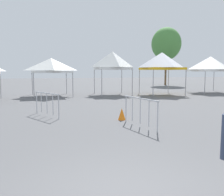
% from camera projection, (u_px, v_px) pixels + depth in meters
% --- Properties ---
extents(canopy_tent_far_left, '(3.34, 3.34, 3.11)m').
position_uv_depth(canopy_tent_far_left, '(51.00, 66.00, 19.83)').
color(canopy_tent_far_left, '#9E9EA3').
rests_on(canopy_tent_far_left, ground).
extents(canopy_tent_center, '(2.85, 2.85, 3.74)m').
position_uv_depth(canopy_tent_center, '(113.00, 61.00, 20.88)').
color(canopy_tent_center, '#9E9EA3').
rests_on(canopy_tent_center, ground).
extents(canopy_tent_left_of_center, '(3.14, 3.14, 3.67)m').
position_uv_depth(canopy_tent_left_of_center, '(162.00, 61.00, 20.89)').
color(canopy_tent_left_of_center, '#9E9EA3').
rests_on(canopy_tent_left_of_center, ground).
extents(canopy_tent_behind_left, '(3.55, 3.55, 3.45)m').
position_uv_depth(canopy_tent_behind_left, '(210.00, 64.00, 23.03)').
color(canopy_tent_behind_left, '#9E9EA3').
rests_on(canopy_tent_behind_left, ground).
extents(tree_behind_tents_right, '(4.31, 4.31, 8.41)m').
position_uv_depth(tree_behind_tents_right, '(166.00, 44.00, 35.22)').
color(tree_behind_tents_right, brown).
rests_on(tree_behind_tents_right, ground).
extents(crowd_barrier_mid_lot, '(1.03, 1.88, 1.08)m').
position_uv_depth(crowd_barrier_mid_lot, '(47.00, 100.00, 10.92)').
color(crowd_barrier_mid_lot, '#B7BABF').
rests_on(crowd_barrier_mid_lot, ground).
extents(crowd_barrier_near_person, '(0.50, 2.06, 1.08)m').
position_uv_depth(crowd_barrier_near_person, '(140.00, 107.00, 8.81)').
color(crowd_barrier_near_person, '#B7BABF').
rests_on(crowd_barrier_near_person, ground).
extents(traffic_cone_lot_center, '(0.32, 0.32, 0.50)m').
position_uv_depth(traffic_cone_lot_center, '(122.00, 114.00, 10.10)').
color(traffic_cone_lot_center, orange).
rests_on(traffic_cone_lot_center, ground).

